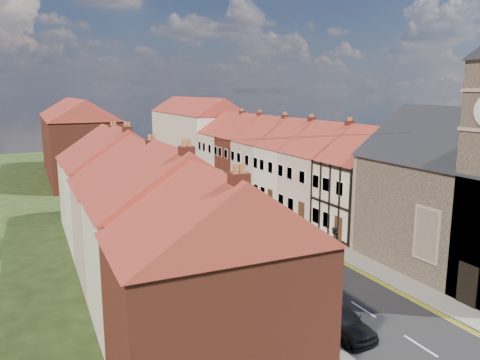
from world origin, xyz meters
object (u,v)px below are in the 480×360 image
(church, at_px, (475,183))
(car_far, at_px, (156,187))
(car_mid, at_px, (186,201))
(pedestrian_left, at_px, (307,334))
(car_distant, at_px, (125,168))
(lamppost, at_px, (187,188))
(car_distant_b, at_px, (168,165))
(car_near, at_px, (341,320))
(pedestrian_right, at_px, (334,240))
(pedestrian_left_b, at_px, (217,259))

(church, bearing_deg, car_far, 110.39)
(car_mid, bearing_deg, pedestrian_left, -79.89)
(car_far, xyz_separation_m, car_distant, (-0.66, 14.66, 0.06))
(church, relative_size, car_far, 3.77)
(pedestrian_left, bearing_deg, lamppost, 76.03)
(pedestrian_left, height_order, car_distant_b, pedestrian_left)
(church, height_order, car_near, church)
(car_near, relative_size, car_distant_b, 0.82)
(lamppost, relative_size, car_distant_b, 1.23)
(car_near, relative_size, car_distant, 0.86)
(pedestrian_right, bearing_deg, car_mid, -90.27)
(car_distant_b, bearing_deg, car_far, 68.59)
(car_distant, distance_m, car_distant_b, 6.40)
(pedestrian_right, bearing_deg, car_near, 38.93)
(lamppost, height_order, pedestrian_left_b, lamppost)
(car_near, xyz_separation_m, car_mid, (1.05, 26.72, -0.00))
(car_mid, xyz_separation_m, car_distant_b, (4.74, 22.76, -0.00))
(car_far, distance_m, car_distant, 14.68)
(car_mid, bearing_deg, pedestrian_left_b, -84.33)
(lamppost, bearing_deg, car_far, 85.26)
(car_distant, relative_size, pedestrian_left, 2.70)
(lamppost, bearing_deg, pedestrian_right, -53.53)
(car_distant, height_order, pedestrian_left, pedestrian_left)
(lamppost, xyz_separation_m, pedestrian_left_b, (-1.29, -9.82, -2.65))
(car_distant, xyz_separation_m, car_distant_b, (6.40, 0.00, 0.03))
(lamppost, relative_size, car_distant, 1.29)
(car_mid, xyz_separation_m, pedestrian_left_b, (-3.56, -17.06, 0.21))
(church, height_order, pedestrian_right, church)
(car_distant, distance_m, pedestrian_left, 50.46)
(church, distance_m, pedestrian_left_b, 16.76)
(car_mid, distance_m, pedestrian_left, 27.89)
(car_near, xyz_separation_m, pedestrian_left_b, (-2.51, 9.65, 0.20))
(lamppost, distance_m, car_mid, 8.11)
(car_near, relative_size, pedestrian_left, 2.32)
(church, relative_size, pedestrian_right, 8.14)
(pedestrian_left, xyz_separation_m, pedestrian_left_b, (0.00, 10.60, -0.09))
(pedestrian_right, bearing_deg, car_far, -93.29)
(car_near, bearing_deg, pedestrian_left_b, 102.51)
(pedestrian_right, bearing_deg, lamppost, -70.57)
(car_far, xyz_separation_m, pedestrian_left, (-2.56, -35.76, 0.40))
(car_distant, bearing_deg, car_mid, -87.67)
(pedestrian_right, relative_size, pedestrian_left_b, 1.22)
(car_near, bearing_deg, car_mid, 85.70)
(car_mid, height_order, car_distant_b, car_mid)
(car_mid, bearing_deg, car_distant, 111.60)
(lamppost, bearing_deg, car_distant_b, 76.84)
(pedestrian_left, relative_size, car_distant_b, 0.35)
(pedestrian_right, height_order, car_distant_b, pedestrian_right)
(car_mid, bearing_deg, car_near, -74.80)
(pedestrian_right, bearing_deg, pedestrian_left_b, -19.25)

